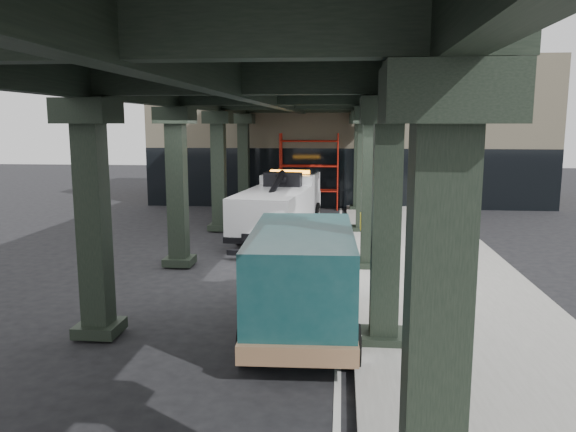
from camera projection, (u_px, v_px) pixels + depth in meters
The scene contains 8 objects.
ground at pixel (278, 287), 15.64m from camera, with size 90.00×90.00×0.00m, color black.
sidewalk at pixel (431, 270), 17.17m from camera, with size 5.00×40.00×0.15m, color gray.
lane_stripe at pixel (340, 270), 17.44m from camera, with size 0.12×38.00×0.01m, color silver.
viaduct at pixel (272, 91), 16.76m from camera, with size 7.40×32.00×6.40m.
building at pixel (347, 132), 34.45m from camera, with size 22.00×10.00×8.00m, color #C6B793.
scaffolding at pixel (309, 169), 29.68m from camera, with size 3.08×0.88×4.00m.
tow_truck at pixel (281, 203), 22.86m from camera, with size 3.11×8.24×2.64m.
towed_van at pixel (303, 276), 12.13m from camera, with size 2.47×5.78×2.31m.
Camera 1 is at (1.71, -15.02, 4.50)m, focal length 35.00 mm.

